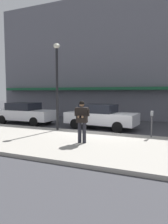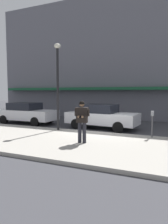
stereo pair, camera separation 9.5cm
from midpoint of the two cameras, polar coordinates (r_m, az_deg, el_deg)
name	(u,v)px [view 1 (the left image)]	position (r m, az deg, el deg)	size (l,w,h in m)	color
ground_plane	(101,134)	(12.29, 4.25, -5.63)	(80.00, 80.00, 0.00)	#3D3D42
sidewalk	(101,145)	(9.33, 4.12, -8.71)	(32.00, 5.30, 0.14)	#A8A399
curb_paint_line	(119,135)	(12.05, 8.84, -5.89)	(28.00, 0.12, 0.01)	silver
storefront_facade	(145,58)	(20.31, 15.48, 13.41)	(28.00, 4.70, 10.55)	slate
parked_sedan_near	(25,113)	(16.53, -15.28, -0.24)	(4.51, 1.96, 1.54)	silver
parked_sedan_mid	(101,116)	(13.84, 4.15, -1.10)	(4.62, 2.17, 1.54)	silver
man_texting_on_phone	(82,117)	(9.27, -0.84, -1.36)	(0.64, 0.63, 1.81)	#23232B
street_lamp_post	(57,77)	(12.56, -7.29, 8.96)	(0.36, 0.36, 4.88)	black
parking_meter	(152,120)	(10.93, 17.04, -2.07)	(0.12, 0.18, 1.27)	#4C4C51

